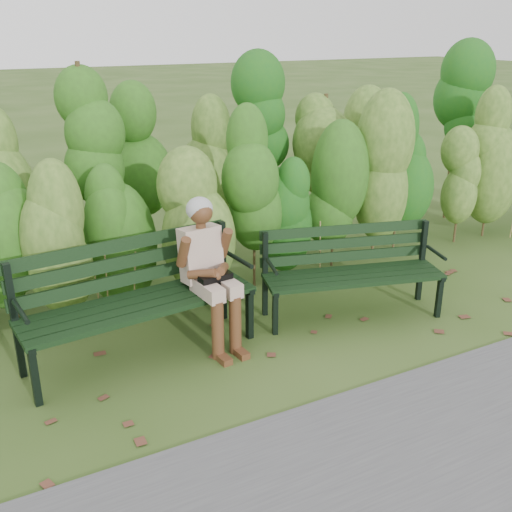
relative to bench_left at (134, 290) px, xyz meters
name	(u,v)px	position (x,y,z in m)	size (l,w,h in m)	color
ground	(274,344)	(1.13, -0.47, -0.60)	(80.00, 80.00, 0.00)	#2C4815
footpath	(450,502)	(1.13, -2.67, -0.59)	(60.00, 2.50, 0.01)	#474749
hedge_band	(192,169)	(1.13, 1.39, 0.66)	(11.04, 1.67, 2.42)	#47381E
leaf_litter	(286,348)	(1.19, -0.59, -0.59)	(5.23, 2.24, 0.01)	brown
bench_left	(134,290)	(0.00, 0.00, 0.00)	(2.07, 0.85, 1.01)	black
bench_right	(350,265)	(2.13, -0.23, -0.08)	(1.84, 1.01, 0.88)	black
seated_woman	(208,263)	(0.65, -0.14, 0.18)	(0.52, 0.76, 1.35)	tan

